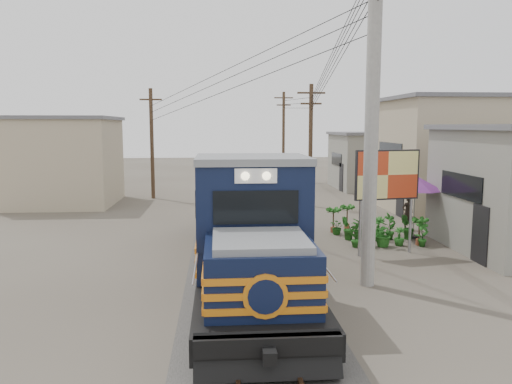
{
  "coord_description": "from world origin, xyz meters",
  "views": [
    {
      "loc": [
        -0.85,
        -14.36,
        4.64
      ],
      "look_at": [
        0.58,
        3.97,
        2.2
      ],
      "focal_mm": 35.0,
      "sensor_mm": 36.0,
      "label": 1
    }
  ],
  "objects": [
    {
      "name": "ground",
      "position": [
        0.0,
        0.0,
        0.0
      ],
      "size": [
        120.0,
        120.0,
        0.0
      ],
      "primitive_type": "plane",
      "color": "#473F35",
      "rests_on": "ground"
    },
    {
      "name": "ballast",
      "position": [
        0.0,
        10.0,
        0.08
      ],
      "size": [
        3.6,
        70.0,
        0.16
      ],
      "primitive_type": "cube",
      "color": "#595651",
      "rests_on": "ground"
    },
    {
      "name": "track",
      "position": [
        0.0,
        10.0,
        0.26
      ],
      "size": [
        1.15,
        70.0,
        0.12
      ],
      "color": "#51331E",
      "rests_on": "ground"
    },
    {
      "name": "locomotive",
      "position": [
        0.0,
        1.33,
        1.66
      ],
      "size": [
        2.78,
        15.14,
        3.75
      ],
      "color": "black",
      "rests_on": "ground"
    },
    {
      "name": "utility_pole_main",
      "position": [
        3.5,
        -0.5,
        5.0
      ],
      "size": [
        0.4,
        0.4,
        10.0
      ],
      "color": "#9E9B93",
      "rests_on": "ground"
    },
    {
      "name": "wooden_pole_mid",
      "position": [
        4.5,
        14.0,
        3.68
      ],
      "size": [
        1.6,
        0.24,
        7.0
      ],
      "color": "#4C3826",
      "rests_on": "ground"
    },
    {
      "name": "wooden_pole_far",
      "position": [
        4.8,
        28.0,
        3.93
      ],
      "size": [
        1.6,
        0.24,
        7.5
      ],
      "color": "#4C3826",
      "rests_on": "ground"
    },
    {
      "name": "wooden_pole_left",
      "position": [
        -5.0,
        18.0,
        3.68
      ],
      "size": [
        1.6,
        0.24,
        7.0
      ],
      "color": "#4C3826",
      "rests_on": "ground"
    },
    {
      "name": "power_lines",
      "position": [
        -0.14,
        8.49,
        7.56
      ],
      "size": [
        9.65,
        19.0,
        3.3
      ],
      "color": "black",
      "rests_on": "ground"
    },
    {
      "name": "shophouse_mid",
      "position": [
        12.5,
        12.0,
        3.11
      ],
      "size": [
        8.4,
        7.35,
        6.2
      ],
      "color": "tan",
      "rests_on": "ground"
    },
    {
      "name": "shophouse_back",
      "position": [
        11.0,
        22.0,
        2.11
      ],
      "size": [
        6.3,
        6.3,
        4.2
      ],
      "color": "gray",
      "rests_on": "ground"
    },
    {
      "name": "shophouse_left",
      "position": [
        -10.0,
        16.0,
        2.61
      ],
      "size": [
        6.3,
        6.3,
        5.2
      ],
      "color": "tan",
      "rests_on": "ground"
    },
    {
      "name": "billboard",
      "position": [
        5.2,
        2.92,
        2.81
      ],
      "size": [
        2.45,
        0.53,
        3.8
      ],
      "rotation": [
        0.0,
        0.0,
        0.17
      ],
      "color": "#99999E",
      "rests_on": "ground"
    },
    {
      "name": "market_umbrella",
      "position": [
        7.28,
        5.48,
        2.31
      ],
      "size": [
        2.75,
        2.75,
        2.62
      ],
      "rotation": [
        0.0,
        0.0,
        0.17
      ],
      "color": "black",
      "rests_on": "ground"
    },
    {
      "name": "vendor",
      "position": [
        7.64,
        7.04,
        0.78
      ],
      "size": [
        0.63,
        0.47,
        1.57
      ],
      "primitive_type": "imported",
      "rotation": [
        0.0,
        0.0,
        3.31
      ],
      "color": "black",
      "rests_on": "ground"
    },
    {
      "name": "plant_nursery",
      "position": [
        5.47,
        4.77,
        0.48
      ],
      "size": [
        3.4,
        3.1,
        1.1
      ],
      "color": "#1F5B1A",
      "rests_on": "ground"
    }
  ]
}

